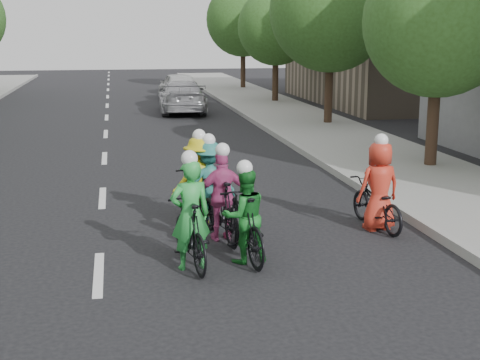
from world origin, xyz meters
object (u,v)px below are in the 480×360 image
object	(u,v)px
cyclist_3	(222,203)
follow_car_lead	(182,96)
cyclist_1	(244,222)
cyclist_5	(209,189)
cyclist_4	(199,189)
cyclist_0	(190,227)
follow_car_trail	(178,86)
cyclist_2	(378,196)

from	to	relation	value
cyclist_3	follow_car_lead	size ratio (longest dim) A/B	0.36
cyclist_1	cyclist_5	distance (m)	2.25
cyclist_4	cyclist_0	bearing A→B (deg)	69.22
cyclist_4	follow_car_lead	xyz separation A→B (m)	(1.58, 18.69, 0.07)
cyclist_3	cyclist_4	size ratio (longest dim) A/B	0.97
cyclist_0	cyclist_3	distance (m)	1.57
follow_car_lead	cyclist_1	bearing A→B (deg)	89.88
cyclist_1	cyclist_3	size ratio (longest dim) A/B	1.02
follow_car_trail	follow_car_lead	bearing A→B (deg)	82.36
cyclist_0	follow_car_trail	xyz separation A→B (m)	(2.46, 27.19, 0.11)
cyclist_5	follow_car_lead	bearing A→B (deg)	-102.40
cyclist_1	follow_car_trail	distance (m)	27.09
cyclist_1	cyclist_0	bearing A→B (deg)	0.43
cyclist_2	cyclist_3	xyz separation A→B (m)	(-3.00, -0.08, 0.02)
cyclist_2	follow_car_trail	world-z (taller)	cyclist_2
cyclist_1	follow_car_lead	bearing A→B (deg)	-102.04
cyclist_2	cyclist_5	distance (m)	3.24
cyclist_0	cyclist_4	xyz separation A→B (m)	(0.47, 2.50, 0.02)
cyclist_0	cyclist_1	size ratio (longest dim) A/B	0.98
cyclist_4	cyclist_5	size ratio (longest dim) A/B	1.09
cyclist_5	follow_car_lead	distance (m)	18.86
follow_car_lead	cyclist_3	bearing A→B (deg)	89.24
cyclist_1	follow_car_trail	xyz separation A→B (m)	(1.56, 27.04, 0.12)
cyclist_2	cyclist_4	xyz separation A→B (m)	(-3.28, 1.03, 0.05)
cyclist_1	follow_car_lead	distance (m)	21.07
follow_car_trail	cyclist_2	bearing A→B (deg)	89.13
cyclist_0	cyclist_5	size ratio (longest dim) A/B	1.06
cyclist_1	cyclist_3	xyz separation A→B (m)	(-0.16, 1.24, 0.01)
cyclist_1	cyclist_2	size ratio (longest dim) A/B	1.04
cyclist_0	follow_car_lead	bearing A→B (deg)	-103.92
cyclist_4	follow_car_lead	size ratio (longest dim) A/B	0.38
cyclist_5	follow_car_lead	xyz separation A→B (m)	(1.41, 18.81, 0.05)
cyclist_3	cyclist_4	bearing A→B (deg)	-82.47
cyclist_2	cyclist_0	bearing A→B (deg)	13.44
cyclist_5	follow_car_lead	size ratio (longest dim) A/B	0.34
cyclist_1	follow_car_trail	bearing A→B (deg)	-102.21
cyclist_2	follow_car_trail	bearing A→B (deg)	-95.11
cyclist_3	follow_car_trail	size ratio (longest dim) A/B	0.42
cyclist_1	cyclist_4	bearing A→B (deg)	-88.58
cyclist_0	follow_car_trail	distance (m)	27.30
cyclist_2	cyclist_3	distance (m)	3.01
cyclist_2	cyclist_4	size ratio (longest dim) A/B	0.95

